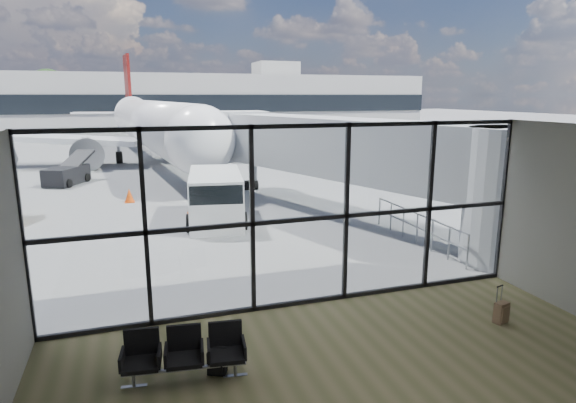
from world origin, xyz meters
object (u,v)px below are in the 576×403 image
backpack (217,362)px  suitcase (502,312)px  belt_loader (68,174)px  seating_row (185,351)px  airliner (152,124)px  service_van (216,197)px

backpack → suitcase: suitcase is taller
suitcase → belt_loader: belt_loader is taller
seating_row → backpack: (0.58, -0.06, -0.30)m
airliner → service_van: (1.43, -20.96, -1.80)m
service_van → belt_loader: service_van is taller
suitcase → belt_loader: (-11.47, 22.48, 0.33)m
suitcase → service_van: size_ratio=0.18×
seating_row → suitcase: bearing=6.9°
airliner → belt_loader: airliner is taller
suitcase → airliner: bearing=85.6°
seating_row → belt_loader: bearing=108.2°
belt_loader → service_van: bearing=-34.3°
airliner → service_van: bearing=-91.8°
airliner → service_van: airliner is taller
airliner → belt_loader: (-5.38, -9.54, -2.25)m
seating_row → backpack: bearing=1.1°
backpack → belt_loader: size_ratio=0.13×
seating_row → backpack: size_ratio=4.35×
belt_loader → seating_row: bearing=-54.2°
service_van → airliner: bearing=102.7°
seating_row → belt_loader: size_ratio=0.55×
suitcase → belt_loader: 25.24m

